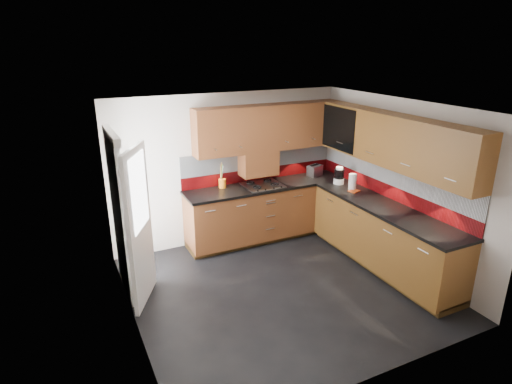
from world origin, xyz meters
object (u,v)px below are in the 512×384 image
gas_hob (263,185)px  food_processor (339,176)px  toaster (315,170)px  utensil_pot (222,182)px

gas_hob → food_processor: bearing=-20.7°
toaster → gas_hob: bearing=-174.2°
utensil_pot → gas_hob: bearing=-17.3°
utensil_pot → toaster: (1.67, -0.09, -0.00)m
toaster → utensil_pot: bearing=177.0°
utensil_pot → food_processor: utensil_pot is taller
gas_hob → food_processor: food_processor is taller
gas_hob → toaster: toaster is taller
gas_hob → utensil_pot: utensil_pot is taller
gas_hob → utensil_pot: size_ratio=1.46×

